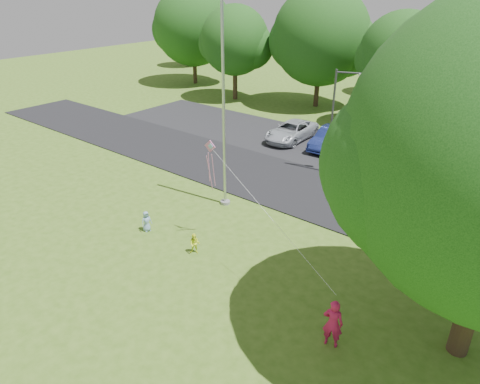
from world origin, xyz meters
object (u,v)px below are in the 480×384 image
Objects in this scene: flagpole at (224,127)px; trash_can at (375,172)px; street_lamp at (337,114)px; kite at (214,160)px; woman at (333,323)px; child_blue at (147,221)px; child_yellow at (195,244)px.

trash_can is (4.89, 7.74, -3.67)m from flagpole.
kite is (-0.45, -9.99, 0.17)m from street_lamp.
street_lamp is 3.53× the size of woman.
flagpole is at bearing -122.31° from trash_can.
child_blue is at bearing -163.20° from kite.
trash_can is 13.47m from child_blue.
child_blue is at bearing 148.00° from child_yellow.
street_lamp is 6.28× the size of trash_can.
street_lamp is 10.00m from kite.
child_yellow is at bearing -103.82° from trash_can.
child_yellow is (-6.95, 1.02, -0.40)m from woman.
kite reaches higher than child_yellow.
trash_can is 12.37m from child_yellow.
woman is (6.45, -12.30, -2.82)m from street_lamp.
flagpole is at bearing 0.38° from child_blue.
flagpole is 10.86m from woman.
woman reaches higher than child_yellow.
woman is at bearing -30.75° from flagpole.
child_blue is at bearing -116.30° from trash_can.
kite is at bearing -56.29° from flagpole.
woman is 7.87m from kite.
trash_can is at bearing -88.72° from woman.
street_lamp reaches higher than kite.
street_lamp is at bearing 80.29° from kite.
flagpole is 10.21× the size of trash_can.
kite is at bearing -51.79° from child_blue.
child_blue is at bearing -103.91° from flagpole.
child_yellow is at bearing -112.54° from street_lamp.
child_yellow is at bearing -74.55° from child_blue.
trash_can is 13.63m from woman.
flagpole is 3.59m from kite.
street_lamp is 14.18m from woman.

